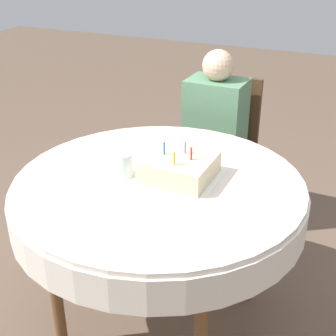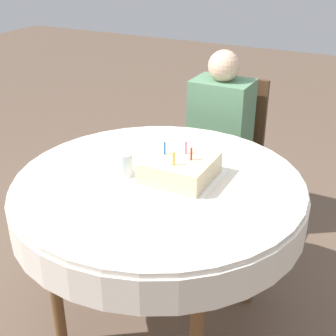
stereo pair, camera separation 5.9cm
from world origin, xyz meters
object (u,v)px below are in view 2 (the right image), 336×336
object	(u,v)px
person	(219,128)
birthday_cake	(180,168)
chair	(224,148)
drinking_glass	(124,164)

from	to	relation	value
person	birthday_cake	world-z (taller)	person
chair	person	xyz separation A→B (m)	(-0.00, -0.10, 0.17)
chair	drinking_glass	xyz separation A→B (m)	(-0.07, -1.01, 0.32)
person	drinking_glass	world-z (taller)	person
chair	birthday_cake	distance (m)	0.99
chair	drinking_glass	bearing A→B (deg)	-92.92
birthday_cake	drinking_glass	size ratio (longest dim) A/B	2.70
chair	birthday_cake	size ratio (longest dim) A/B	3.44
person	drinking_glass	distance (m)	0.92
chair	person	size ratio (longest dim) A/B	0.82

